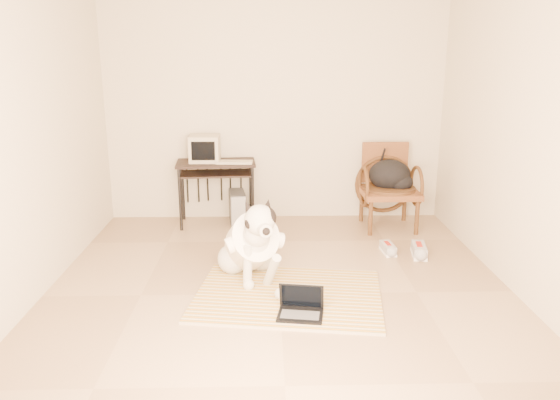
{
  "coord_description": "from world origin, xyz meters",
  "views": [
    {
      "loc": [
        -0.11,
        -4.25,
        2.0
      ],
      "look_at": [
        0.01,
        0.34,
        0.73
      ],
      "focal_mm": 35.0,
      "sensor_mm": 36.0,
      "label": 1
    }
  ],
  "objects_px": {
    "dog": "(252,244)",
    "crt_monitor": "(205,149)",
    "rattan_chair": "(388,186)",
    "backpack": "(391,176)",
    "pc_tower": "(237,208)",
    "computer_desk": "(216,171)",
    "laptop": "(301,307)"
  },
  "relations": [
    {
      "from": "rattan_chair",
      "to": "backpack",
      "type": "xyz_separation_m",
      "value": [
        0.03,
        -0.02,
        0.12
      ]
    },
    {
      "from": "crt_monitor",
      "to": "rattan_chair",
      "type": "xyz_separation_m",
      "value": [
        2.12,
        -0.18,
        -0.42
      ]
    },
    {
      "from": "dog",
      "to": "laptop",
      "type": "relative_size",
      "value": 2.79
    },
    {
      "from": "laptop",
      "to": "rattan_chair",
      "type": "bearing_deg",
      "value": 62.78
    },
    {
      "from": "crt_monitor",
      "to": "rattan_chair",
      "type": "relative_size",
      "value": 0.35
    },
    {
      "from": "crt_monitor",
      "to": "laptop",
      "type": "bearing_deg",
      "value": -68.11
    },
    {
      "from": "dog",
      "to": "rattan_chair",
      "type": "bearing_deg",
      "value": 44.07
    },
    {
      "from": "laptop",
      "to": "computer_desk",
      "type": "bearing_deg",
      "value": 109.58
    },
    {
      "from": "crt_monitor",
      "to": "rattan_chair",
      "type": "distance_m",
      "value": 2.16
    },
    {
      "from": "dog",
      "to": "backpack",
      "type": "relative_size",
      "value": 2.14
    },
    {
      "from": "rattan_chair",
      "to": "backpack",
      "type": "relative_size",
      "value": 1.93
    },
    {
      "from": "backpack",
      "to": "laptop",
      "type": "bearing_deg",
      "value": -117.92
    },
    {
      "from": "backpack",
      "to": "pc_tower",
      "type": "bearing_deg",
      "value": 174.92
    },
    {
      "from": "crt_monitor",
      "to": "backpack",
      "type": "relative_size",
      "value": 0.68
    },
    {
      "from": "dog",
      "to": "pc_tower",
      "type": "height_order",
      "value": "dog"
    },
    {
      "from": "dog",
      "to": "pc_tower",
      "type": "distance_m",
      "value": 1.65
    },
    {
      "from": "computer_desk",
      "to": "pc_tower",
      "type": "xyz_separation_m",
      "value": [
        0.24,
        0.0,
        -0.45
      ]
    },
    {
      "from": "laptop",
      "to": "crt_monitor",
      "type": "xyz_separation_m",
      "value": [
        -0.97,
        2.41,
        0.82
      ]
    },
    {
      "from": "laptop",
      "to": "dog",
      "type": "bearing_deg",
      "value": 117.94
    },
    {
      "from": "crt_monitor",
      "to": "pc_tower",
      "type": "bearing_deg",
      "value": -5.28
    },
    {
      "from": "computer_desk",
      "to": "crt_monitor",
      "type": "relative_size",
      "value": 2.75
    },
    {
      "from": "rattan_chair",
      "to": "crt_monitor",
      "type": "bearing_deg",
      "value": 175.23
    },
    {
      "from": "dog",
      "to": "crt_monitor",
      "type": "height_order",
      "value": "crt_monitor"
    },
    {
      "from": "crt_monitor",
      "to": "backpack",
      "type": "distance_m",
      "value": 2.17
    },
    {
      "from": "computer_desk",
      "to": "crt_monitor",
      "type": "distance_m",
      "value": 0.29
    },
    {
      "from": "dog",
      "to": "pc_tower",
      "type": "relative_size",
      "value": 2.46
    },
    {
      "from": "dog",
      "to": "laptop",
      "type": "height_order",
      "value": "dog"
    },
    {
      "from": "dog",
      "to": "backpack",
      "type": "bearing_deg",
      "value": 43.28
    },
    {
      "from": "computer_desk",
      "to": "backpack",
      "type": "relative_size",
      "value": 1.88
    },
    {
      "from": "crt_monitor",
      "to": "backpack",
      "type": "bearing_deg",
      "value": -5.11
    },
    {
      "from": "rattan_chair",
      "to": "backpack",
      "type": "height_order",
      "value": "rattan_chair"
    },
    {
      "from": "computer_desk",
      "to": "backpack",
      "type": "height_order",
      "value": "backpack"
    }
  ]
}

